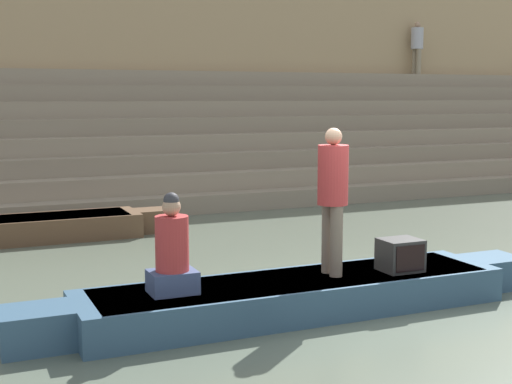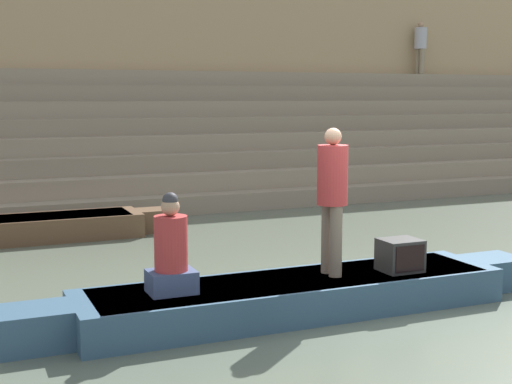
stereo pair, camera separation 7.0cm
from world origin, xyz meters
name	(u,v)px [view 2 (the right image)]	position (x,y,z in m)	size (l,w,h in m)	color
ground_plane	(381,304)	(0.00, 0.00, 0.00)	(120.00, 120.00, 0.00)	#566051
ghat_steps	(159,152)	(0.00, 10.31, 1.15)	(36.00, 4.70, 3.26)	gray
back_wall	(136,43)	(0.00, 12.57, 4.03)	(34.20, 1.28, 8.11)	tan
rowboat_main	(295,295)	(-1.16, 0.08, 0.22)	(6.73, 1.31, 0.42)	#33516B
person_standing	(332,191)	(-0.66, 0.11, 1.45)	(0.37, 0.37, 1.79)	#756656
person_rowing	(171,253)	(-2.69, 0.09, 0.86)	(0.52, 0.41, 1.13)	#3D4C75
tv_set	(400,255)	(0.22, -0.08, 0.62)	(0.49, 0.43, 0.40)	#2D2D2D
person_on_steps	(420,44)	(8.93, 11.68, 4.19)	(0.39, 0.39, 1.64)	gray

